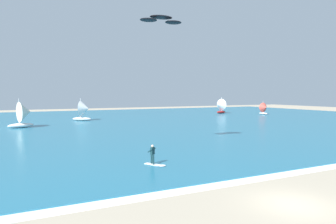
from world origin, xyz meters
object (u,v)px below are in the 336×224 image
Objects in this scene: kitesurfer at (154,158)px; sailboat_leading at (264,109)px; kite at (161,20)px; sailboat_anchored_offshore at (220,106)px; sailboat_trailing at (84,110)px; sailboat_far_left at (24,114)px.

sailboat_leading is (51.02, 40.78, 1.10)m from kitesurfer.
kite is 0.96× the size of sailboat_anchored_offshore.
kite is 1.22× the size of sailboat_leading.
sailboat_leading is (7.93, -9.83, -0.48)m from sailboat_anchored_offshore.
kitesurfer is 0.53× the size of sailboat_leading.
kite is 0.93× the size of sailboat_trailing.
kitesurfer is at bearing -119.73° from kite.
kite is 39.70m from sailboat_trailing.
kitesurfer is at bearing -75.04° from sailboat_far_left.
sailboat_trailing reaches higher than sailboat_leading.
kitesurfer is at bearing -93.15° from sailboat_trailing.
sailboat_anchored_offshore is 1.28× the size of sailboat_leading.
kite is 0.91× the size of sailboat_far_left.
kite reaches higher than sailboat_trailing.
sailboat_far_left is (-9.41, 35.19, 1.70)m from kitesurfer.
kite is at bearing -131.57° from sailboat_anchored_offshore.
sailboat_anchored_offshore is (43.09, 50.60, 1.58)m from kitesurfer.
sailboat_anchored_offshore is 0.95× the size of sailboat_far_left.
sailboat_leading is at bearing 38.63° from kitesurfer.
kitesurfer is at bearing -141.37° from sailboat_leading.
sailboat_anchored_offshore is at bearing 16.37° from sailboat_far_left.
sailboat_anchored_offshore is 41.24m from sailboat_trailing.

